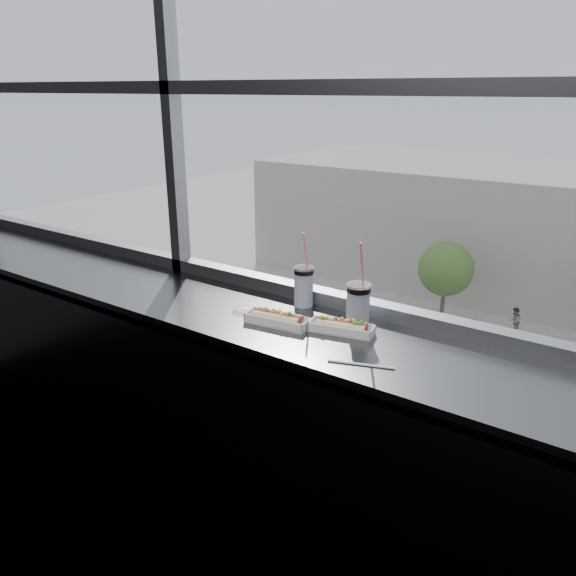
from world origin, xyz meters
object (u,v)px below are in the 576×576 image
Objects in this scene: hotdog_tray_right at (341,326)px; tree_left at (446,269)px; hotdog_tray_left at (277,318)px; wrapper at (243,309)px; car_near_b at (394,411)px; car_near_a at (277,371)px; soda_cup_left at (304,284)px; soda_cup_right at (358,305)px; car_far_a at (370,318)px; loose_straw at (361,364)px; pedestrian_a at (515,319)px.

tree_left is at bearing 94.78° from hotdog_tray_right.
hotdog_tray_left is 0.06× the size of tree_left.
car_near_b is (-6.04, 16.29, -11.02)m from wrapper.
soda_cup_left is at bearing -137.50° from car_near_a.
wrapper is 0.02× the size of car_near_a.
soda_cup_right is 0.06× the size of car_far_a.
loose_straw is 29.31m from car_far_a.
soda_cup_right is 0.51m from wrapper.
soda_cup_left is at bearing 9.52° from pedestrian_a.
wrapper reaches higher than loose_straw.
car_near_b is at bearing -84.01° from car_near_a.
car_near_a is 3.41× the size of pedestrian_a.
car_near_a is 14.51m from pedestrian_a.
car_near_a is at bearing 125.76° from wrapper.
car_near_a reaches higher than pedestrian_a.
car_far_a is 0.98× the size of car_near_b.
soda_cup_left is 31.23m from pedestrian_a.
car_far_a is (-11.85, 24.44, -11.03)m from loose_straw.
car_near_a is at bearing 127.07° from soda_cup_right.
car_near_b is at bearing -150.32° from car_far_a.
loose_straw is at bearing -137.03° from car_near_a.
tree_left is (-9.19, 28.44, -8.78)m from loose_straw.
hotdog_tray_right is 0.79× the size of soda_cup_left.
car_far_a is 1.24× the size of tree_left.
soda_cup_left is at bearing -157.87° from car_far_a.
loose_straw reaches higher than car_near_a.
car_near_b is at bearing 111.98° from soda_cup_right.
hotdog_tray_left reaches higher than car_near_b.
hotdog_tray_right reaches higher than tree_left.
soda_cup_right is 0.32m from loose_straw.
loose_straw is (0.44, -0.12, -0.02)m from hotdog_tray_left.
hotdog_tray_left reaches higher than hotdog_tray_right.
car_near_b is 3.26× the size of pedestrian_a.
car_near_a is at bearing -104.84° from tree_left.
soda_cup_right is at bearing 13.09° from wrapper.
car_far_a is at bearing 115.29° from soda_cup_left.
soda_cup_right is at bearing -157.35° from car_far_a.
pedestrian_a is (-5.10, 28.90, -11.14)m from hotdog_tray_right.
loose_straw is 0.04× the size of car_near_a.
hotdog_tray_left reaches higher than car_far_a.
soda_cup_left is at bearing 137.65° from hotdog_tray_right.
wrapper reaches higher than car_near_a.
loose_straw is at bearing -157.29° from car_far_a.
car_near_b is at bearing 111.13° from soda_cup_left.
hotdog_tray_right is 29.07m from car_far_a.
hotdog_tray_left is 31.43m from pedestrian_a.
car_near_b is (-6.24, 16.31, -11.04)m from hotdog_tray_left.
hotdog_tray_left is 0.04× the size of car_near_b.
soda_cup_right is at bearing -155.44° from car_near_b.
hotdog_tray_right is at bearing -137.13° from car_near_a.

